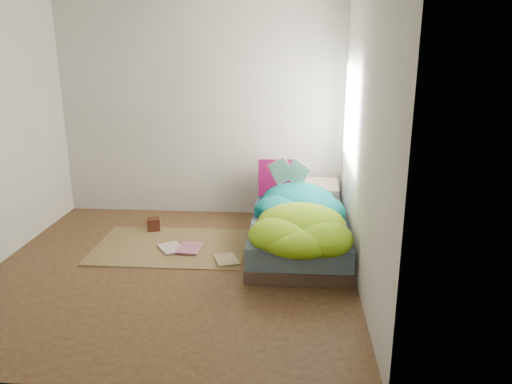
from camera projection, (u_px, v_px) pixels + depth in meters
ground at (172, 269)px, 4.84m from camera, size 3.50×3.50×0.00m
room_walls at (165, 100)px, 4.38m from camera, size 3.54×3.54×2.62m
bed at (298, 230)px, 5.39m from camera, size 1.00×2.00×0.34m
duvet at (299, 206)px, 5.09m from camera, size 0.96×1.84×0.34m
rug at (171, 246)px, 5.38m from camera, size 1.60×1.10×0.01m
pillow_floral at (312, 189)px, 6.07m from camera, size 0.64×0.41×0.14m
pillow_magenta at (277, 178)px, 5.98m from camera, size 0.44×0.17×0.44m
open_book at (289, 164)px, 5.63m from camera, size 0.41×0.22×0.25m
wooden_box at (153, 224)px, 5.82m from camera, size 0.18×0.18×0.14m
floor_book_a at (161, 250)px, 5.23m from camera, size 0.35×0.38×0.02m
floor_book_b at (179, 248)px, 5.28m from camera, size 0.27×0.35×0.03m
floor_book_c at (216, 261)px, 4.97m from camera, size 0.31×0.35×0.02m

